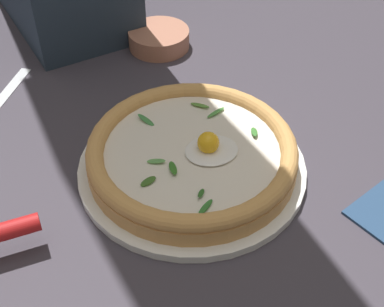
{
  "coord_description": "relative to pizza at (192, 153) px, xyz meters",
  "views": [
    {
      "loc": [
        -0.19,
        -0.54,
        0.52
      ],
      "look_at": [
        -0.04,
        -0.04,
        0.03
      ],
      "focal_mm": 49.49,
      "sensor_mm": 36.0,
      "label": 1
    }
  ],
  "objects": [
    {
      "name": "ground_plane",
      "position": [
        0.04,
        0.04,
        -0.05
      ],
      "size": [
        2.4,
        2.4,
        0.03
      ],
      "primitive_type": "cube",
      "color": "#3C363F",
      "rests_on": "ground"
    },
    {
      "name": "pizza_plate",
      "position": [
        -0.0,
        0.0,
        -0.03
      ],
      "size": [
        0.31,
        0.31,
        0.01
      ],
      "primitive_type": "cylinder",
      "color": "white",
      "rests_on": "ground"
    },
    {
      "name": "pizza",
      "position": [
        0.0,
        0.0,
        0.0
      ],
      "size": [
        0.28,
        0.28,
        0.06
      ],
      "color": "tan",
      "rests_on": "pizza_plate"
    },
    {
      "name": "side_bowl",
      "position": [
        0.04,
        0.33,
        -0.02
      ],
      "size": [
        0.11,
        0.11,
        0.03
      ],
      "primitive_type": "cylinder",
      "color": "#B37158",
      "rests_on": "ground"
    }
  ]
}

